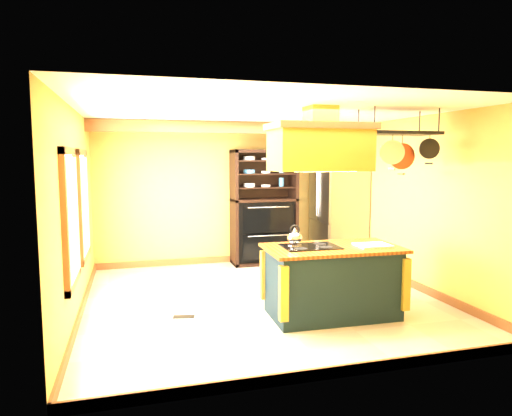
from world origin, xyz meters
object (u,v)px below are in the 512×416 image
kitchen_island (332,281)px  hutch (263,219)px  pot_rack (398,140)px  range_hood (320,145)px  refrigerator (338,216)px

kitchen_island → hutch: 3.18m
kitchen_island → hutch: (-0.01, 3.16, 0.39)m
pot_rack → hutch: pot_rack is taller
hutch → pot_rack: bearing=-73.7°
range_hood → pot_rack: same height
kitchen_island → pot_rack: pot_rack is taller
hutch → kitchen_island: bearing=-89.8°
refrigerator → hutch: hutch is taller
range_hood → refrigerator: size_ratio=0.67×
range_hood → hutch: size_ratio=0.58×
pot_rack → refrigerator: (0.47, 2.72, -1.36)m
kitchen_island → range_hood: bearing=-178.5°
hutch → refrigerator: bearing=-17.3°
pot_rack → hutch: bearing=106.3°
kitchen_island → pot_rack: bearing=1.4°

